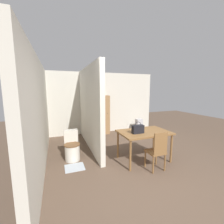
{
  "coord_description": "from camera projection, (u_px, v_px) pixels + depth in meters",
  "views": [
    {
      "loc": [
        -1.68,
        -2.02,
        1.83
      ],
      "look_at": [
        -0.17,
        1.97,
        1.17
      ],
      "focal_mm": 24.0,
      "sensor_mm": 36.0,
      "label": 1
    }
  ],
  "objects": [
    {
      "name": "partition_wall",
      "position": [
        89.0,
        108.0,
        4.66
      ],
      "size": [
        0.12,
        2.84,
        2.5
      ],
      "color": "beige",
      "rests_on": "ground_plane"
    },
    {
      "name": "wall_back",
      "position": [
        98.0,
        103.0,
        6.28
      ],
      "size": [
        4.96,
        0.12,
        2.5
      ],
      "color": "beige",
      "rests_on": "ground_plane"
    },
    {
      "name": "toilet",
      "position": [
        72.0,
        148.0,
        3.92
      ],
      "size": [
        0.4,
        0.55,
        0.74
      ],
      "color": "silver",
      "rests_on": "ground_plane"
    },
    {
      "name": "handbag",
      "position": [
        138.0,
        129.0,
        3.63
      ],
      "size": [
        0.29,
        0.12,
        0.29
      ],
      "color": "black",
      "rests_on": "dining_table"
    },
    {
      "name": "space_heater",
      "position": [
        139.0,
        125.0,
        6.54
      ],
      "size": [
        0.27,
        0.23,
        0.54
      ],
      "color": "#BCBCC1",
      "rests_on": "ground_plane"
    },
    {
      "name": "wooden_cabinet",
      "position": [
        103.0,
        115.0,
        6.13
      ],
      "size": [
        0.51,
        0.41,
        1.57
      ],
      "color": "#997047",
      "rests_on": "ground_plane"
    },
    {
      "name": "wooden_chair",
      "position": [
        157.0,
        150.0,
        3.34
      ],
      "size": [
        0.37,
        0.37,
        0.91
      ],
      "rotation": [
        0.0,
        0.0,
        0.0
      ],
      "color": "brown",
      "rests_on": "ground_plane"
    },
    {
      "name": "dining_table",
      "position": [
        144.0,
        134.0,
        3.81
      ],
      "size": [
        1.26,
        0.84,
        0.76
      ],
      "color": "brown",
      "rests_on": "ground_plane"
    },
    {
      "name": "bath_mat",
      "position": [
        75.0,
        167.0,
        3.52
      ],
      "size": [
        0.44,
        0.39,
        0.01
      ],
      "color": "#B2BCC6",
      "rests_on": "ground_plane"
    },
    {
      "name": "wall_left",
      "position": [
        41.0,
        113.0,
        3.67
      ],
      "size": [
        0.12,
        4.98,
        2.5
      ],
      "color": "beige",
      "rests_on": "ground_plane"
    },
    {
      "name": "ground_plane",
      "position": [
        159.0,
        190.0,
        2.73
      ],
      "size": [
        16.0,
        16.0,
        0.0
      ],
      "primitive_type": "plane",
      "color": "brown"
    }
  ]
}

